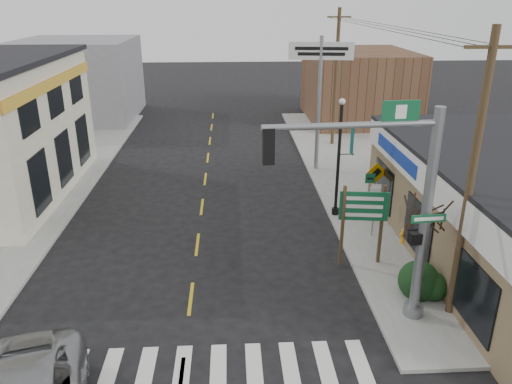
{
  "coord_description": "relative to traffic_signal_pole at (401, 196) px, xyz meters",
  "views": [
    {
      "loc": [
        1.46,
        -10.65,
        9.66
      ],
      "look_at": [
        2.39,
        6.74,
        2.8
      ],
      "focal_mm": 35.0,
      "sensor_mm": 36.0,
      "label": 1
    }
  ],
  "objects": [
    {
      "name": "dance_center_sign",
      "position": [
        0.12,
        14.65,
        1.5
      ],
      "size": [
        3.55,
        0.22,
        7.55
      ],
      "rotation": [
        0.0,
        0.0,
        -0.13
      ],
      "color": "gray",
      "rests_on": "sidewalk_right"
    },
    {
      "name": "utility_pole_near",
      "position": [
        2.06,
        0.11,
        0.43
      ],
      "size": [
        1.54,
        0.23,
        8.85
      ],
      "rotation": [
        0.0,
        0.0,
        -0.02
      ],
      "color": "#3F2B1B",
      "rests_on": "sidewalk_right"
    },
    {
      "name": "center_line",
      "position": [
        -6.38,
        5.47,
        -4.24
      ],
      "size": [
        0.12,
        56.0,
        0.01
      ],
      "primitive_type": "cube",
      "color": "gold",
      "rests_on": "ground"
    },
    {
      "name": "crosswalk",
      "position": [
        -6.38,
        -2.13,
        -4.24
      ],
      "size": [
        11.0,
        2.2,
        0.01
      ],
      "primitive_type": "cube",
      "color": "silver",
      "rests_on": "ground"
    },
    {
      "name": "fire_hydrant",
      "position": [
        2.12,
        4.84,
        -3.73
      ],
      "size": [
        0.22,
        0.22,
        0.7
      ],
      "rotation": [
        0.0,
        0.0,
        0.22
      ],
      "color": "orange",
      "rests_on": "sidewalk_right"
    },
    {
      "name": "shrub_front",
      "position": [
        1.38,
        1.14,
        -3.59
      ],
      "size": [
        1.39,
        1.39,
        1.04
      ],
      "primitive_type": "ellipsoid",
      "color": "#163419",
      "rests_on": "sidewalk_right"
    },
    {
      "name": "bldg_distant_left",
      "position": [
        -17.38,
        29.47,
        -1.04
      ],
      "size": [
        9.0,
        10.0,
        6.4
      ],
      "primitive_type": "cube",
      "color": "gray",
      "rests_on": "ground"
    },
    {
      "name": "guide_sign",
      "position": [
        -0.08,
        3.38,
        -2.1
      ],
      "size": [
        1.8,
        0.14,
        3.15
      ],
      "rotation": [
        0.0,
        0.0,
        -0.13
      ],
      "color": "#4E3B24",
      "rests_on": "sidewalk_right"
    },
    {
      "name": "bare_tree",
      "position": [
        1.12,
        0.62,
        -0.62
      ],
      "size": [
        2.22,
        2.22,
        4.43
      ],
      "rotation": [
        0.0,
        0.0,
        -0.04
      ],
      "color": "black",
      "rests_on": "sidewalk_right"
    },
    {
      "name": "traffic_signal_pole",
      "position": [
        0.0,
        0.0,
        0.0
      ],
      "size": [
        5.46,
        0.4,
        6.92
      ],
      "rotation": [
        0.0,
        0.0,
        0.07
      ],
      "color": "gray",
      "rests_on": "sidewalk_right"
    },
    {
      "name": "bldg_distant_right",
      "position": [
        5.62,
        27.47,
        -1.44
      ],
      "size": [
        8.0,
        10.0,
        5.6
      ],
      "primitive_type": "cube",
      "color": "brown",
      "rests_on": "ground"
    },
    {
      "name": "sidewalk_right",
      "position": [
        2.62,
        10.47,
        -4.18
      ],
      "size": [
        6.0,
        38.0,
        0.13
      ],
      "primitive_type": "cube",
      "color": "gray",
      "rests_on": "ground"
    },
    {
      "name": "sidewalk_left",
      "position": [
        -15.38,
        10.47,
        -4.18
      ],
      "size": [
        6.0,
        38.0,
        0.13
      ],
      "primitive_type": "cube",
      "color": "gray",
      "rests_on": "ground"
    },
    {
      "name": "ground",
      "position": [
        -6.38,
        -2.53,
        -4.24
      ],
      "size": [
        140.0,
        140.0,
        0.0
      ],
      "primitive_type": "plane",
      "color": "black",
      "rests_on": "ground"
    },
    {
      "name": "lamp_post",
      "position": [
        -0.02,
        7.96,
        -0.96
      ],
      "size": [
        0.71,
        0.55,
        5.44
      ],
      "rotation": [
        0.0,
        0.0,
        0.44
      ],
      "color": "black",
      "rests_on": "sidewalk_right"
    },
    {
      "name": "ped_crossing_sign",
      "position": [
        1.71,
        7.94,
        -2.37
      ],
      "size": [
        0.98,
        0.07,
        2.52
      ],
      "rotation": [
        0.0,
        0.0,
        0.11
      ],
      "color": "gray",
      "rests_on": "sidewalk_right"
    },
    {
      "name": "shrub_back",
      "position": [
        4.3,
        6.66,
        -3.72
      ],
      "size": [
        1.05,
        1.05,
        0.79
      ],
      "primitive_type": "ellipsoid",
      "color": "black",
      "rests_on": "sidewalk_right"
    },
    {
      "name": "utility_pole_far",
      "position": [
        2.12,
        19.86,
        0.44
      ],
      "size": [
        1.54,
        0.23,
        8.87
      ],
      "rotation": [
        0.0,
        0.0,
        0.01
      ],
      "color": "#452E22",
      "rests_on": "sidewalk_right"
    }
  ]
}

